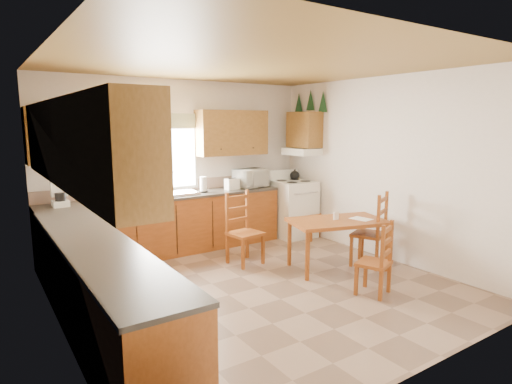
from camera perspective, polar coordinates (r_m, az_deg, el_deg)
floor at (r=5.46m, az=0.46°, el=-12.58°), size 4.50×4.50×0.00m
ceiling at (r=5.11m, az=0.50°, el=16.79°), size 4.50×4.50×0.00m
wall_left at (r=4.28m, az=-25.24°, el=-0.80°), size 4.50×4.50×0.00m
wall_right at (r=6.64m, az=16.76°, el=2.99°), size 4.50×4.50×0.00m
wall_back at (r=7.07m, az=-9.88°, el=3.62°), size 4.50×4.50×0.00m
wall_front at (r=3.52m, az=21.65°, el=-2.60°), size 4.50×4.50×0.00m
lower_cab_back at (r=6.81m, az=-11.52°, el=-4.43°), size 3.75×0.60×0.88m
lower_cab_left at (r=4.43m, az=-20.18°, el=-12.39°), size 0.60×3.60×0.88m
counter_back at (r=6.71m, az=-11.65°, el=-0.61°), size 3.75×0.63×0.04m
counter_left at (r=4.29m, az=-20.53°, el=-6.66°), size 0.63×3.60×0.04m
backsplash at (r=6.96m, az=-12.59°, el=0.62°), size 3.75×0.01×0.18m
upper_cab_back_left at (r=6.41m, az=-22.22°, el=7.02°), size 1.41×0.33×0.75m
upper_cab_back_right at (r=7.29m, az=-3.20°, el=7.89°), size 1.25×0.33×0.75m
upper_cab_left at (r=4.11m, az=-23.13°, el=6.05°), size 0.33×3.60×0.75m
upper_cab_stove at (r=7.64m, az=6.45°, el=8.25°), size 0.33×0.62×0.62m
range_hood at (r=7.63m, az=6.11°, el=5.39°), size 0.44×0.62×0.12m
window_frame at (r=6.91m, az=-12.10°, el=5.09°), size 1.13×0.02×1.18m
window_pane at (r=6.91m, az=-12.09°, el=5.08°), size 1.05×0.01×1.10m
window_valance at (r=6.87m, az=-12.15°, el=9.24°), size 1.19×0.01×0.24m
sink_basin at (r=6.73m, az=-11.07°, el=-0.22°), size 0.75×0.45×0.04m
pine_decal_a at (r=7.50m, az=8.91°, el=11.85°), size 0.22×0.22×0.36m
pine_decal_b at (r=7.74m, az=7.28°, el=12.10°), size 0.22×0.22×0.36m
pine_decal_c at (r=7.98m, az=5.73°, el=11.75°), size 0.22×0.22×0.36m
stove at (r=7.70m, az=4.96°, el=-2.29°), size 0.70×0.72×0.98m
coffeemaker at (r=6.26m, az=-24.69°, el=-0.24°), size 0.26×0.28×0.34m
paper_towel at (r=6.90m, az=-7.04°, el=1.01°), size 0.12×0.12×0.25m
toaster at (r=7.15m, az=-3.22°, el=1.08°), size 0.24×0.16×0.18m
microwave at (r=7.39m, az=-0.66°, el=1.86°), size 0.58×0.47×0.31m
dining_table at (r=6.13m, az=10.74°, el=-6.83°), size 1.46×1.08×0.70m
chair_near_left at (r=5.31m, az=15.43°, el=-8.49°), size 0.48×0.47×0.88m
chair_near_right at (r=6.31m, az=14.81°, el=-4.82°), size 0.58×0.57×1.05m
chair_far_left at (r=6.17m, az=-1.46°, el=-4.93°), size 0.48×0.47×1.04m
chair_far_right at (r=7.58m, az=6.80°, el=-2.56°), size 0.53×0.52×0.97m
table_paper at (r=6.16m, az=13.84°, el=-3.49°), size 0.25×0.31×0.00m
table_card at (r=6.03m, az=10.64°, el=-3.15°), size 0.08×0.02×0.11m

